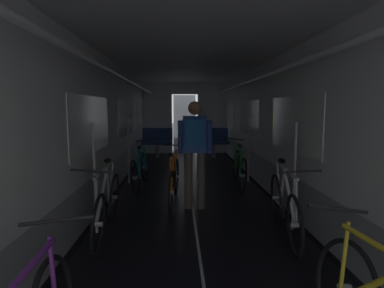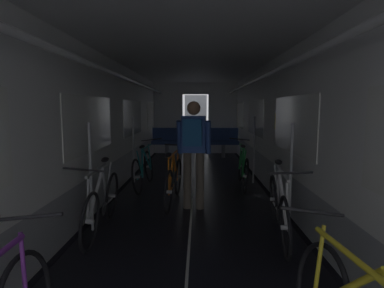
% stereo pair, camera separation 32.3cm
% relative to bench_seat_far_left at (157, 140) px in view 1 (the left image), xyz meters
% --- Properties ---
extents(train_car_shell, '(3.14, 12.34, 2.57)m').
position_rel_bench_seat_far_left_xyz_m(train_car_shell, '(0.90, -4.47, 1.13)').
color(train_car_shell, black).
rests_on(train_car_shell, ground).
extents(bench_seat_far_left, '(0.98, 0.51, 0.95)m').
position_rel_bench_seat_far_left_xyz_m(bench_seat_far_left, '(0.00, 0.00, 0.00)').
color(bench_seat_far_left, gray).
rests_on(bench_seat_far_left, ground).
extents(bench_seat_far_right, '(0.98, 0.51, 0.95)m').
position_rel_bench_seat_far_left_xyz_m(bench_seat_far_right, '(1.80, 0.00, 0.00)').
color(bench_seat_far_right, gray).
rests_on(bench_seat_far_right, ground).
extents(bicycle_white, '(0.44, 1.69, 0.94)m').
position_rel_bench_seat_far_left_xyz_m(bicycle_white, '(1.99, -6.16, -0.18)').
color(bicycle_white, black).
rests_on(bicycle_white, ground).
extents(bicycle_teal, '(0.44, 1.69, 0.96)m').
position_rel_bench_seat_far_left_xyz_m(bicycle_teal, '(-0.08, -3.83, -0.19)').
color(bicycle_teal, black).
rests_on(bicycle_teal, ground).
extents(bicycle_silver, '(0.44, 1.69, 0.95)m').
position_rel_bench_seat_far_left_xyz_m(bicycle_silver, '(-0.22, -6.03, -0.19)').
color(bicycle_silver, black).
rests_on(bicycle_silver, ground).
extents(bicycle_green, '(0.44, 1.69, 0.95)m').
position_rel_bench_seat_far_left_xyz_m(bicycle_green, '(1.90, -3.74, -0.18)').
color(bicycle_green, black).
rests_on(bicycle_green, ground).
extents(person_cyclist_aisle, '(0.54, 0.40, 1.69)m').
position_rel_bench_seat_far_left_xyz_m(person_cyclist_aisle, '(0.93, -5.09, 0.45)').
color(person_cyclist_aisle, brown).
rests_on(person_cyclist_aisle, ground).
extents(bicycle_orange_in_aisle, '(0.44, 1.69, 0.94)m').
position_rel_bench_seat_far_left_xyz_m(bicycle_orange_in_aisle, '(0.60, -4.82, -0.18)').
color(bicycle_orange_in_aisle, black).
rests_on(bicycle_orange_in_aisle, ground).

